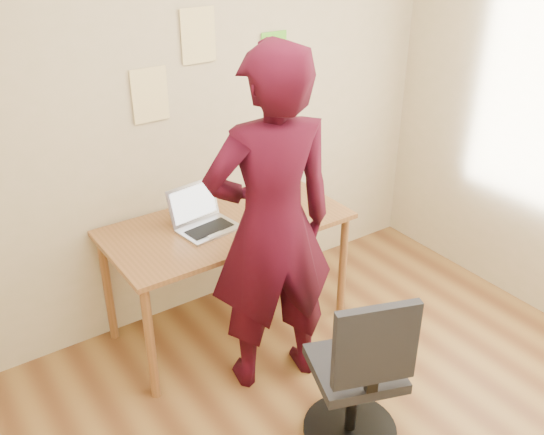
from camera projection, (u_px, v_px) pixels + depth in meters
room at (414, 223)px, 2.21m from camera, size 3.58×3.58×2.78m
desk at (227, 235)px, 3.54m from camera, size 1.40×0.70×0.74m
laptop at (203, 219)px, 3.42m from camera, size 0.36×0.33×0.23m
paper_sheet at (282, 210)px, 3.63m from camera, size 0.34×0.40×0.00m
phone at (275, 224)px, 3.46m from camera, size 0.06×0.12×0.01m
wall_note_left at (150, 95)px, 3.31m from camera, size 0.21×0.00×0.30m
wall_note_mid at (198, 36)px, 3.33m from camera, size 0.21×0.00×0.30m
wall_note_right at (274, 52)px, 3.66m from camera, size 0.18×0.00×0.24m
office_chair at (359, 381)px, 2.84m from camera, size 0.51×0.52×0.91m
person at (272, 227)px, 3.03m from camera, size 0.77×0.59×1.88m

